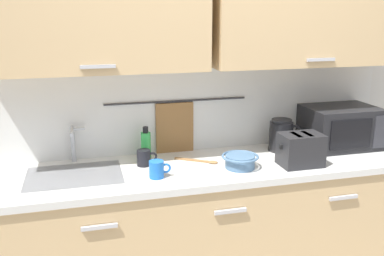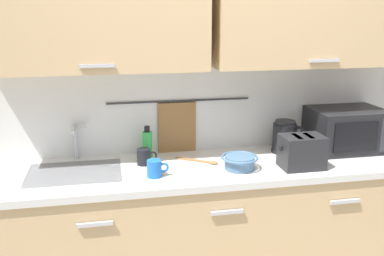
# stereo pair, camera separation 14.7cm
# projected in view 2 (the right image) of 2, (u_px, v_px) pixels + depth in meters

# --- Properties ---
(counter_unit) EXTENTS (2.53, 0.64, 0.90)m
(counter_unit) POSITION_uv_depth(u_px,v_px,m) (211.00, 232.00, 2.65)
(counter_unit) COLOR tan
(counter_unit) RESTS_ON ground
(back_wall_assembly) EXTENTS (3.70, 0.41, 2.50)m
(back_wall_assembly) POSITION_uv_depth(u_px,v_px,m) (205.00, 54.00, 2.59)
(back_wall_assembly) COLOR silver
(back_wall_assembly) RESTS_ON ground
(sink_faucet) EXTENTS (0.09, 0.17, 0.22)m
(sink_faucet) POSITION_uv_depth(u_px,v_px,m) (75.00, 138.00, 2.56)
(sink_faucet) COLOR #B2B5BA
(sink_faucet) RESTS_ON counter_unit
(microwave) EXTENTS (0.46, 0.35, 0.27)m
(microwave) POSITION_uv_depth(u_px,v_px,m) (346.00, 129.00, 2.77)
(microwave) COLOR black
(microwave) RESTS_ON counter_unit
(electric_kettle) EXTENTS (0.23, 0.16, 0.21)m
(electric_kettle) POSITION_uv_depth(u_px,v_px,m) (285.00, 137.00, 2.73)
(electric_kettle) COLOR black
(electric_kettle) RESTS_ON counter_unit
(dish_soap_bottle) EXTENTS (0.06, 0.06, 0.20)m
(dish_soap_bottle) POSITION_uv_depth(u_px,v_px,m) (147.00, 143.00, 2.65)
(dish_soap_bottle) COLOR green
(dish_soap_bottle) RESTS_ON counter_unit
(mug_near_sink) EXTENTS (0.12, 0.08, 0.09)m
(mug_near_sink) POSITION_uv_depth(u_px,v_px,m) (155.00, 169.00, 2.33)
(mug_near_sink) COLOR blue
(mug_near_sink) RESTS_ON counter_unit
(mixing_bowl) EXTENTS (0.21, 0.21, 0.08)m
(mixing_bowl) POSITION_uv_depth(u_px,v_px,m) (240.00, 161.00, 2.45)
(mixing_bowl) COLOR #4C7093
(mixing_bowl) RESTS_ON counter_unit
(toaster) EXTENTS (0.26, 0.17, 0.19)m
(toaster) POSITION_uv_depth(u_px,v_px,m) (302.00, 152.00, 2.46)
(toaster) COLOR #232326
(toaster) RESTS_ON counter_unit
(mug_by_kettle) EXTENTS (0.12, 0.08, 0.09)m
(mug_by_kettle) POSITION_uv_depth(u_px,v_px,m) (144.00, 157.00, 2.52)
(mug_by_kettle) COLOR black
(mug_by_kettle) RESTS_ON counter_unit
(wooden_spoon) EXTENTS (0.25, 0.17, 0.01)m
(wooden_spoon) POSITION_uv_depth(u_px,v_px,m) (202.00, 161.00, 2.57)
(wooden_spoon) COLOR #9E7042
(wooden_spoon) RESTS_ON counter_unit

